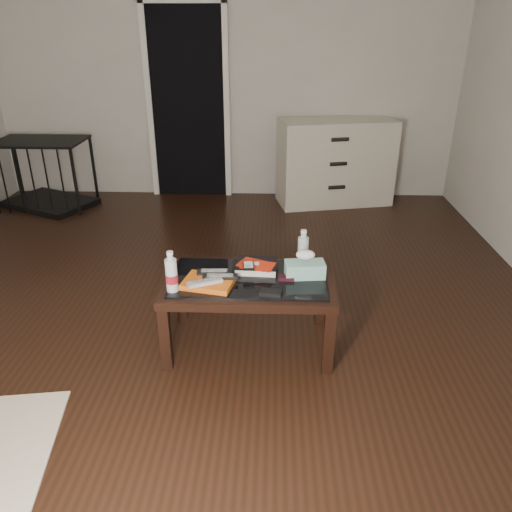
{
  "coord_description": "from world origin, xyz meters",
  "views": [
    {
      "loc": [
        0.54,
        -3.09,
        1.82
      ],
      "look_at": [
        0.44,
        -0.39,
        0.55
      ],
      "focal_mm": 35.0,
      "sensor_mm": 36.0,
      "label": 1
    }
  ],
  "objects_px": {
    "dresser": "(335,162)",
    "textbook": "(256,266)",
    "coffee_table": "(249,287)",
    "pet_crate": "(47,185)",
    "water_bottle_left": "(171,271)",
    "tissue_box": "(305,269)",
    "water_bottle_right": "(303,248)"
  },
  "relations": [
    {
      "from": "pet_crate",
      "to": "coffee_table",
      "type": "bearing_deg",
      "value": -22.63
    },
    {
      "from": "textbook",
      "to": "tissue_box",
      "type": "xyz_separation_m",
      "value": [
        0.29,
        -0.08,
        0.02
      ]
    },
    {
      "from": "pet_crate",
      "to": "water_bottle_left",
      "type": "height_order",
      "value": "pet_crate"
    },
    {
      "from": "dresser",
      "to": "tissue_box",
      "type": "xyz_separation_m",
      "value": [
        -0.47,
        -2.7,
        0.06
      ]
    },
    {
      "from": "pet_crate",
      "to": "water_bottle_right",
      "type": "relative_size",
      "value": 4.49
    },
    {
      "from": "water_bottle_right",
      "to": "tissue_box",
      "type": "height_order",
      "value": "water_bottle_right"
    },
    {
      "from": "coffee_table",
      "to": "tissue_box",
      "type": "bearing_deg",
      "value": 4.72
    },
    {
      "from": "water_bottle_left",
      "to": "coffee_table",
      "type": "bearing_deg",
      "value": 22.28
    },
    {
      "from": "pet_crate",
      "to": "textbook",
      "type": "xyz_separation_m",
      "value": [
        2.34,
        -2.4,
        0.25
      ]
    },
    {
      "from": "coffee_table",
      "to": "water_bottle_right",
      "type": "distance_m",
      "value": 0.41
    },
    {
      "from": "dresser",
      "to": "tissue_box",
      "type": "height_order",
      "value": "dresser"
    },
    {
      "from": "water_bottle_right",
      "to": "dresser",
      "type": "bearing_deg",
      "value": 79.49
    },
    {
      "from": "textbook",
      "to": "water_bottle_right",
      "type": "xyz_separation_m",
      "value": [
        0.28,
        0.06,
        0.1
      ]
    },
    {
      "from": "tissue_box",
      "to": "water_bottle_right",
      "type": "bearing_deg",
      "value": 86.73
    },
    {
      "from": "tissue_box",
      "to": "pet_crate",
      "type": "bearing_deg",
      "value": 130.74
    },
    {
      "from": "dresser",
      "to": "water_bottle_right",
      "type": "relative_size",
      "value": 5.37
    },
    {
      "from": "tissue_box",
      "to": "water_bottle_left",
      "type": "bearing_deg",
      "value": -171.16
    },
    {
      "from": "textbook",
      "to": "tissue_box",
      "type": "distance_m",
      "value": 0.3
    },
    {
      "from": "textbook",
      "to": "water_bottle_left",
      "type": "distance_m",
      "value": 0.54
    },
    {
      "from": "textbook",
      "to": "water_bottle_right",
      "type": "relative_size",
      "value": 1.05
    },
    {
      "from": "coffee_table",
      "to": "textbook",
      "type": "distance_m",
      "value": 0.14
    },
    {
      "from": "pet_crate",
      "to": "tissue_box",
      "type": "distance_m",
      "value": 3.62
    },
    {
      "from": "dresser",
      "to": "textbook",
      "type": "relative_size",
      "value": 5.11
    },
    {
      "from": "textbook",
      "to": "coffee_table",
      "type": "bearing_deg",
      "value": -108.96
    },
    {
      "from": "pet_crate",
      "to": "tissue_box",
      "type": "bearing_deg",
      "value": -18.5
    },
    {
      "from": "dresser",
      "to": "water_bottle_left",
      "type": "distance_m",
      "value": 3.15
    },
    {
      "from": "water_bottle_left",
      "to": "pet_crate",
      "type": "bearing_deg",
      "value": 125.21
    },
    {
      "from": "pet_crate",
      "to": "water_bottle_left",
      "type": "bearing_deg",
      "value": -30.06
    },
    {
      "from": "coffee_table",
      "to": "textbook",
      "type": "relative_size",
      "value": 4.0
    },
    {
      "from": "coffee_table",
      "to": "pet_crate",
      "type": "bearing_deg",
      "value": 132.64
    },
    {
      "from": "coffee_table",
      "to": "dresser",
      "type": "xyz_separation_m",
      "value": [
        0.8,
        2.73,
        0.05
      ]
    },
    {
      "from": "dresser",
      "to": "coffee_table",
      "type": "bearing_deg",
      "value": -118.43
    }
  ]
}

